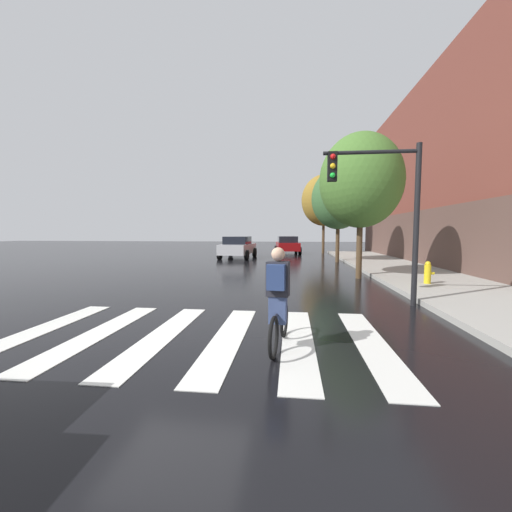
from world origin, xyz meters
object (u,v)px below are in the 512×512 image
cyclist (278,299)px  traffic_light_near (384,196)px  sedan_mid (238,247)px  fire_hydrant (428,273)px  street_tree_far (324,200)px  sedan_far (287,245)px  street_tree_near (361,181)px  street_tree_mid (338,199)px

cyclist → traffic_light_near: 4.80m
sedan_mid → fire_hydrant: 14.60m
fire_hydrant → street_tree_far: street_tree_far is taller
street_tree_far → sedan_far: bearing=-166.4°
traffic_light_near → fire_hydrant: (2.34, 2.88, -2.33)m
cyclist → fire_hydrant: cyclist is taller
cyclist → traffic_light_near: bearing=53.6°
sedan_mid → sedan_far: (3.61, 5.33, -0.02)m
cyclist → street_tree_far: street_tree_far is taller
street_tree_far → sedan_mid: bearing=-138.3°
sedan_mid → traffic_light_near: size_ratio=1.15×
traffic_light_near → street_tree_near: street_tree_near is taller
cyclist → traffic_light_near: size_ratio=0.41×
street_tree_near → street_tree_far: bearing=89.8°
sedan_mid → street_tree_near: size_ratio=0.80×
traffic_light_near → street_tree_mid: size_ratio=0.70×
fire_hydrant → street_tree_near: (-1.90, 2.06, 3.51)m
street_tree_near → sedan_mid: bearing=125.2°
cyclist → fire_hydrant: 8.06m
sedan_far → street_tree_far: street_tree_far is taller
sedan_mid → traffic_light_near: traffic_light_near is taller
fire_hydrant → street_tree_near: bearing=132.7°
traffic_light_near → street_tree_mid: street_tree_mid is taller
street_tree_far → fire_hydrant: bearing=-84.1°
sedan_far → street_tree_near: street_tree_near is taller
street_tree_near → fire_hydrant: bearing=-47.3°
sedan_far → fire_hydrant: bearing=-73.3°
sedan_mid → street_tree_far: bearing=41.7°
sedan_far → cyclist: size_ratio=2.77×
sedan_mid → street_tree_far: street_tree_far is taller
fire_hydrant → street_tree_mid: (-1.78, 9.24, 3.53)m
sedan_mid → sedan_far: size_ratio=1.02×
traffic_light_near → street_tree_far: bearing=88.7°
street_tree_mid → street_tree_far: 8.62m
street_tree_near → sedan_far: bearing=102.1°
sedan_far → street_tree_mid: (3.32, -7.80, 3.25)m
sedan_mid → sedan_far: sedan_mid is taller
traffic_light_near → street_tree_near: bearing=85.0°
traffic_light_near → street_tree_near: (0.43, 4.94, 1.18)m
fire_hydrant → street_tree_near: street_tree_near is taller
sedan_mid → cyclist: 18.49m
sedan_mid → street_tree_far: size_ratio=0.67×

